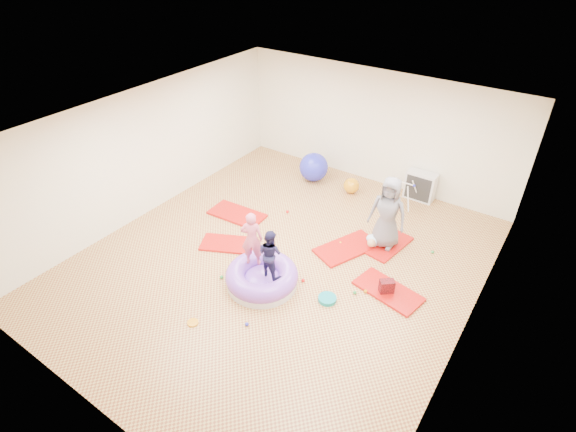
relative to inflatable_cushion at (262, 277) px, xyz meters
The scene contains 19 objects.
room 1.43m from the inflatable_cushion, 99.53° to the left, with size 7.01×8.01×2.81m.
gym_mat_front_left 1.40m from the inflatable_cushion, 156.63° to the left, with size 1.13×0.56×0.05m, color red.
gym_mat_mid_left 2.38m from the inflatable_cushion, 140.95° to the left, with size 1.26×0.63×0.05m, color red.
gym_mat_center_back 1.97m from the inflatable_cushion, 66.35° to the left, with size 1.30×0.65×0.05m, color red.
gym_mat_right 2.29m from the inflatable_cushion, 29.12° to the left, with size 1.20×0.60×0.05m, color red.
gym_mat_rear_right 2.78m from the inflatable_cushion, 58.82° to the left, with size 1.11×0.55×0.05m, color red.
inflatable_cushion is the anchor object (origin of this frame).
child_pink 0.81m from the inflatable_cushion, 162.27° to the left, with size 0.40×0.26×1.09m, color #CD5470.
child_navy 0.72m from the inflatable_cushion, ahead, with size 0.45×0.35×0.94m, color #1A173C.
adult_caregiver 2.77m from the inflatable_cushion, 59.70° to the left, with size 0.75×0.49×1.53m, color slate.
infant 2.49m from the inflatable_cushion, 61.11° to the left, with size 0.36×0.37×0.21m.
ball_pit_balls 1.03m from the inflatable_cushion, 56.19° to the left, with size 3.30×3.67×0.07m.
exercise_ball_blue 4.08m from the inflatable_cushion, 108.38° to the left, with size 0.72×0.72×0.72m, color #2427C3.
exercise_ball_orange 3.85m from the inflatable_cushion, 92.88° to the left, with size 0.38×0.38×0.38m, color orange.
infant_play_gym 4.22m from the inflatable_cushion, 76.64° to the left, with size 0.72×0.69×0.55m.
cube_shelf 4.69m from the inflatable_cushion, 74.30° to the left, with size 0.69×0.34×0.69m.
balance_disc 1.25m from the inflatable_cushion, 14.53° to the left, with size 0.32×0.32×0.07m, color #0C838B.
backpack 2.24m from the inflatable_cushion, 28.12° to the left, with size 0.26×0.16×0.29m, color maroon.
yellow_toy 1.47m from the inflatable_cushion, 104.84° to the right, with size 0.19×0.19×0.03m, color orange.
Camera 1 is at (3.99, -5.53, 5.65)m, focal length 28.00 mm.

